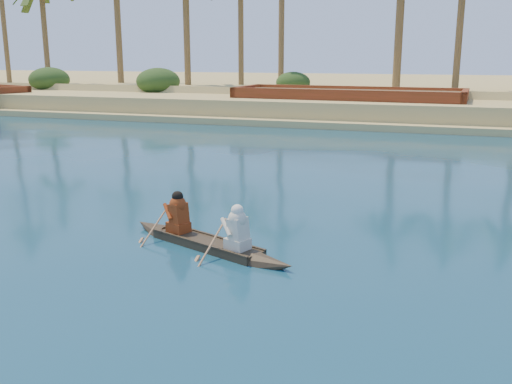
% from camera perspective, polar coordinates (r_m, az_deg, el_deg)
% --- Properties ---
extents(sandy_embankment, '(150.00, 51.00, 1.50)m').
position_cam_1_polar(sandy_embankment, '(55.64, 7.19, 10.04)').
color(sandy_embankment, tan).
rests_on(sandy_embankment, ground).
extents(shrub_cluster, '(100.00, 6.00, 2.40)m').
position_cam_1_polar(shrub_cluster, '(40.68, 2.71, 9.82)').
color(shrub_cluster, '#203A15').
rests_on(shrub_cluster, ground).
extents(canoe, '(4.29, 2.16, 1.21)m').
position_cam_1_polar(canoe, '(11.68, -4.95, -4.46)').
color(canoe, '#342C1C').
rests_on(canoe, ground).
extents(barge_mid, '(13.71, 5.10, 2.25)m').
position_cam_1_polar(barge_mid, '(35.13, 9.16, 8.41)').
color(barge_mid, maroon).
rests_on(barge_mid, ground).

